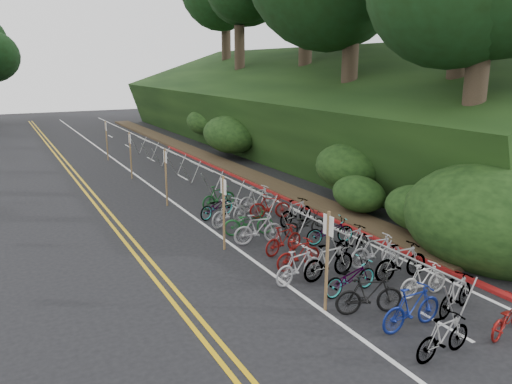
% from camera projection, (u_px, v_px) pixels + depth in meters
% --- Properties ---
extents(ground, '(120.00, 120.00, 0.00)m').
position_uv_depth(ground, '(288.00, 320.00, 11.99)').
color(ground, black).
rests_on(ground, ground).
extents(road_markings, '(7.47, 80.00, 0.01)m').
position_uv_depth(road_markings, '(175.00, 211.00, 20.91)').
color(road_markings, gold).
rests_on(road_markings, ground).
extents(red_curb, '(0.25, 28.00, 0.10)m').
position_uv_depth(red_curb, '(260.00, 186.00, 24.83)').
color(red_curb, maroon).
rests_on(red_curb, ground).
extents(embankment, '(14.30, 48.14, 9.11)m').
position_uv_depth(embankment, '(305.00, 116.00, 33.52)').
color(embankment, black).
rests_on(embankment, ground).
extents(bike_rack_front, '(1.12, 3.08, 1.13)m').
position_uv_depth(bike_rack_front, '(414.00, 270.00, 12.78)').
color(bike_rack_front, gray).
rests_on(bike_rack_front, ground).
extents(bike_racks_rest, '(1.14, 23.00, 1.17)m').
position_uv_depth(bike_racks_rest, '(201.00, 172.00, 24.26)').
color(bike_racks_rest, gray).
rests_on(bike_racks_rest, ground).
extents(signpost_near, '(0.08, 0.40, 2.58)m').
position_uv_depth(signpost_near, '(327.00, 255.00, 12.08)').
color(signpost_near, brown).
rests_on(signpost_near, ground).
extents(signposts_rest, '(0.08, 18.40, 2.50)m').
position_uv_depth(signposts_rest, '(146.00, 162.00, 23.88)').
color(signposts_rest, brown).
rests_on(signposts_rest, ground).
extents(bike_front, '(0.73, 1.71, 1.00)m').
position_uv_depth(bike_front, '(299.00, 266.00, 13.91)').
color(bike_front, '#9E9EA3').
rests_on(bike_front, ground).
extents(bike_valet, '(3.33, 14.12, 1.09)m').
position_uv_depth(bike_valet, '(313.00, 240.00, 15.94)').
color(bike_valet, slate).
rests_on(bike_valet, ground).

